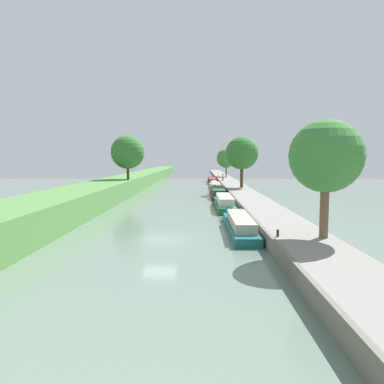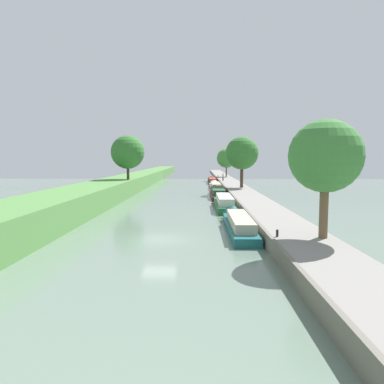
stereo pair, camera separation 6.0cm
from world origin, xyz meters
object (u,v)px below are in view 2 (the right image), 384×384
at_px(narrowboat_green, 224,202).
at_px(narrowboat_black, 212,181).
at_px(narrowboat_cream, 215,186).
at_px(person_walking, 223,177).
at_px(mooring_bollard_near, 277,233).
at_px(mooring_bollard_far, 218,176).
at_px(narrowboat_teal, 238,224).
at_px(narrowboat_maroon, 217,193).

xyz_separation_m(narrowboat_green, narrowboat_black, (0.12, 45.39, -0.13)).
relative_size(narrowboat_green, narrowboat_black, 0.74).
distance_m(narrowboat_green, narrowboat_cream, 28.90).
xyz_separation_m(narrowboat_green, person_walking, (2.26, 37.13, 1.27)).
xyz_separation_m(narrowboat_black, mooring_bollard_near, (1.84, -66.83, 0.75)).
bearing_deg(narrowboat_black, mooring_bollard_far, 76.71).
xyz_separation_m(narrowboat_cream, mooring_bollard_far, (1.76, 24.29, 0.79)).
relative_size(narrowboat_teal, mooring_bollard_near, 28.21).
bearing_deg(narrowboat_maroon, narrowboat_black, 89.59).
relative_size(narrowboat_cream, narrowboat_black, 0.84).
relative_size(narrowboat_maroon, narrowboat_cream, 1.00).
xyz_separation_m(narrowboat_black, person_walking, (2.14, -8.26, 1.40)).
height_order(narrowboat_teal, narrowboat_maroon, narrowboat_maroon).
bearing_deg(narrowboat_black, narrowboat_maroon, -90.41).
distance_m(narrowboat_green, narrowboat_maroon, 13.81).
distance_m(narrowboat_maroon, narrowboat_cream, 15.10).
distance_m(narrowboat_teal, narrowboat_green, 14.10).
distance_m(narrowboat_maroon, mooring_bollard_far, 39.44).
height_order(narrowboat_black, mooring_bollard_far, mooring_bollard_far).
height_order(narrowboat_green, narrowboat_cream, narrowboat_green).
height_order(narrowboat_maroon, narrowboat_cream, narrowboat_maroon).
bearing_deg(narrowboat_cream, mooring_bollard_near, -88.00).
bearing_deg(person_walking, mooring_bollard_far, 91.05).
bearing_deg(narrowboat_cream, narrowboat_black, 90.29).
relative_size(narrowboat_cream, mooring_bollard_near, 31.92).
bearing_deg(mooring_bollard_near, narrowboat_teal, 102.84).
height_order(narrowboat_cream, person_walking, person_walking).
bearing_deg(narrowboat_green, person_walking, 86.52).
xyz_separation_m(narrowboat_black, mooring_bollard_far, (1.84, 7.81, 0.75)).
bearing_deg(narrowboat_green, narrowboat_maroon, 90.45).
relative_size(narrowboat_teal, person_walking, 7.65).
bearing_deg(narrowboat_teal, narrowboat_maroon, 90.81).
height_order(narrowboat_green, mooring_bollard_far, narrowboat_green).
distance_m(narrowboat_teal, narrowboat_maroon, 27.91).
bearing_deg(mooring_bollard_near, narrowboat_maroon, 93.36).
height_order(narrowboat_cream, mooring_bollard_near, mooring_bollard_near).
xyz_separation_m(mooring_bollard_near, mooring_bollard_far, (0.00, 74.64, 0.00)).
bearing_deg(mooring_bollard_far, narrowboat_black, -103.29).
relative_size(narrowboat_green, mooring_bollard_far, 27.95).
distance_m(narrowboat_teal, mooring_bollard_far, 67.32).
relative_size(narrowboat_black, mooring_bollard_far, 38.00).
xyz_separation_m(narrowboat_maroon, mooring_bollard_near, (2.07, -35.25, 0.71)).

